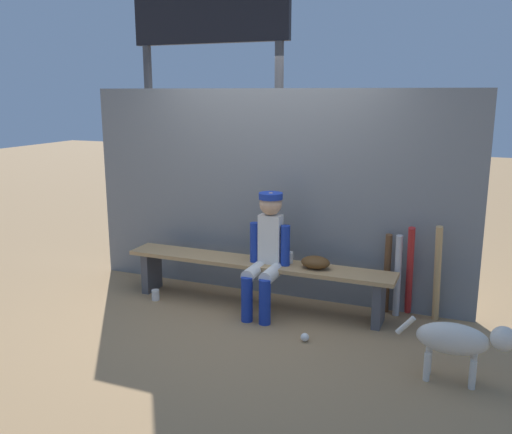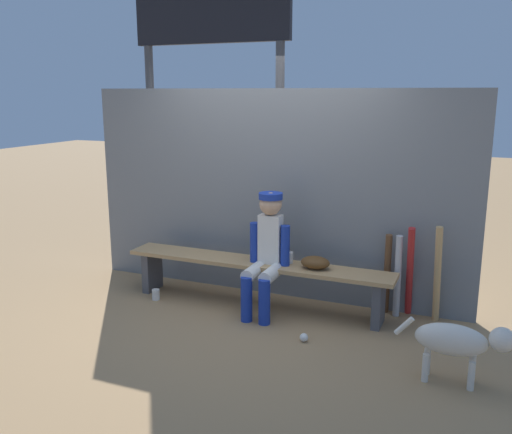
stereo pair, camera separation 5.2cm
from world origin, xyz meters
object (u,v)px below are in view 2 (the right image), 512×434
Objects in this scene: bat_aluminum_red at (410,272)px; cup_on_bench at (289,258)px; bat_wood_tan at (437,275)px; dugout_bench at (256,271)px; bat_wood_dark at (387,274)px; cup_on_ground at (156,295)px; baseball at (304,337)px; dog at (459,341)px; scoreboard at (216,55)px; baseball_glove at (315,262)px; player_seated at (266,249)px; bat_aluminum_silver at (398,276)px.

bat_aluminum_red reaches higher than cup_on_bench.
cup_on_bench is (-1.38, -0.21, 0.06)m from bat_wood_tan.
dugout_bench is at bearing -167.97° from cup_on_bench.
dugout_bench is 0.36m from cup_on_bench.
bat_wood_dark is 7.31× the size of cup_on_ground.
bat_aluminum_red is 1.24m from baseball.
scoreboard is at bearing 147.17° from dog.
player_seated is at bearing -166.04° from baseball_glove.
bat_aluminum_red is at bearing 49.82° from baseball.
bat_wood_tan is at bearing 10.81° from cup_on_ground.
baseball is 0.67× the size of cup_on_bench.
baseball is 1.32m from dog.
dog is at bearing -60.68° from bat_aluminum_silver.
player_seated is at bearing -132.91° from cup_on_bench.
bat_wood_dark is 1.12m from baseball.
player_seated reaches higher than bat_wood_dark.
dog is (0.61, -1.09, -0.07)m from bat_aluminum_silver.
bat_wood_dark is 0.96m from cup_on_bench.
scoreboard reaches higher than bat_wood_tan.
player_seated is at bearing -158.53° from bat_wood_dark.
bat_wood_tan is (0.25, -0.02, 0.01)m from bat_aluminum_red.
dog is (0.72, -1.14, -0.07)m from bat_wood_dark.
bat_aluminum_silver reaches higher than bat_wood_dark.
scoreboard is 4.08m from dog.
dugout_bench is 2.34× the size of player_seated.
dog is (2.89, -1.87, -2.19)m from scoreboard.
bat_aluminum_silver reaches higher than cup_on_bench.
baseball is at bearing -41.18° from player_seated.
scoreboard reaches higher than bat_aluminum_silver.
cup_on_ground is (-2.27, -0.56, -0.35)m from bat_wood_dark.
baseball_glove reaches higher than dog.
bat_aluminum_silver is 7.39× the size of cup_on_bench.
bat_wood_tan is at bearing -16.17° from scoreboard.
baseball_glove is at bearing 13.96° from player_seated.
bat_wood_tan is (1.55, 0.39, -0.18)m from player_seated.
scoreboard is (-1.54, 1.04, 1.99)m from baseball_glove.
bat_wood_dark is at bearing 13.83° from cup_on_ground.
bat_aluminum_silver is at bearing 52.95° from baseball.
dugout_bench is at bearing 180.00° from baseball_glove.
scoreboard is at bearing 146.01° from baseball_glove.
bat_aluminum_silver is at bearing -178.11° from bat_wood_tan.
bat_wood_tan is at bearing 1.89° from bat_aluminum_silver.
bat_wood_dark is 0.86× the size of bat_wood_tan.
cup_on_ground is at bearing -167.66° from bat_aluminum_red.
scoreboard is (-1.09, 1.16, 1.88)m from player_seated.
scoreboard reaches higher than dugout_bench.
bat_aluminum_red is (0.21, -0.02, 0.05)m from bat_wood_dark.
bat_wood_tan is (0.46, -0.04, 0.07)m from bat_wood_dark.
bat_aluminum_silver is 0.36m from bat_wood_tan.
bat_aluminum_silver is (1.19, 0.38, -0.24)m from player_seated.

